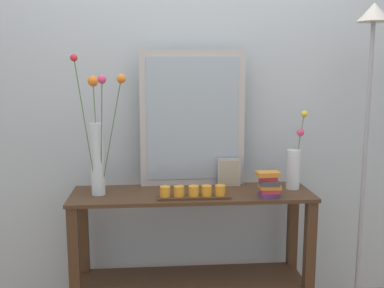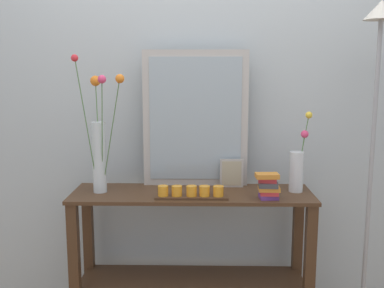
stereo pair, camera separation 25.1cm
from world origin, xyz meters
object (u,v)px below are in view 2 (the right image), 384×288
at_px(console_table, 192,241).
at_px(picture_frame_small, 232,173).
at_px(floor_lamp, 375,113).
at_px(book_stack, 268,186).
at_px(mirror_leaning, 195,119).
at_px(candle_tray, 191,193).
at_px(vase_right, 297,167).
at_px(tall_vase_left, 99,145).

xyz_separation_m(console_table, picture_frame_small, (0.23, 0.12, 0.37)).
bearing_deg(floor_lamp, book_stack, -170.94).
height_order(console_table, floor_lamp, floor_lamp).
bearing_deg(mirror_leaning, picture_frame_small, -12.57).
bearing_deg(picture_frame_small, candle_tray, -135.25).
bearing_deg(book_stack, mirror_leaning, 143.65).
xyz_separation_m(console_table, vase_right, (0.59, 0.03, 0.42)).
height_order(console_table, tall_vase_left, tall_vase_left).
relative_size(console_table, tall_vase_left, 1.78).
xyz_separation_m(tall_vase_left, picture_frame_small, (0.74, 0.13, -0.19)).
xyz_separation_m(vase_right, book_stack, (-0.18, -0.16, -0.07)).
xyz_separation_m(mirror_leaning, candle_tray, (-0.02, -0.28, -0.37)).
bearing_deg(candle_tray, vase_right, 13.94).
relative_size(mirror_leaning, floor_lamp, 0.44).
bearing_deg(candle_tray, book_stack, -1.16).
height_order(tall_vase_left, floor_lamp, floor_lamp).
height_order(mirror_leaning, vase_right, mirror_leaning).
height_order(vase_right, book_stack, vase_right).
distance_m(console_table, candle_tray, 0.34).
bearing_deg(book_stack, floor_lamp, 9.06).
height_order(console_table, candle_tray, candle_tray).
bearing_deg(console_table, book_stack, -16.64).
bearing_deg(floor_lamp, vase_right, 170.46).
bearing_deg(candle_tray, console_table, 87.53).
height_order(console_table, vase_right, vase_right).
bearing_deg(console_table, picture_frame_small, 27.34).
bearing_deg(console_table, tall_vase_left, -179.22).
relative_size(candle_tray, floor_lamp, 0.22).
xyz_separation_m(picture_frame_small, floor_lamp, (0.75, -0.15, 0.37)).
bearing_deg(mirror_leaning, candle_tray, -94.43).
bearing_deg(tall_vase_left, picture_frame_small, 9.59).
xyz_separation_m(console_table, candle_tray, (-0.00, -0.11, 0.32)).
bearing_deg(candle_tray, tall_vase_left, 168.17).
bearing_deg(console_table, candle_tray, -92.47).
height_order(book_stack, floor_lamp, floor_lamp).
xyz_separation_m(candle_tray, floor_lamp, (0.98, 0.08, 0.42)).
relative_size(console_table, book_stack, 9.66).
height_order(tall_vase_left, candle_tray, tall_vase_left).
bearing_deg(book_stack, picture_frame_small, 126.60).
bearing_deg(picture_frame_small, console_table, -152.66).
bearing_deg(mirror_leaning, console_table, -95.76).
distance_m(console_table, vase_right, 0.73).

